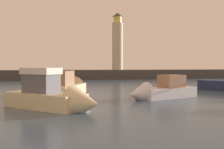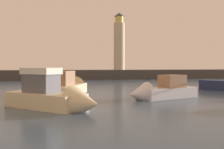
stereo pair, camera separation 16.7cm
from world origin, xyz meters
name	(u,v)px [view 2 (the right image)]	position (x,y,z in m)	size (l,w,h in m)	color
ground_plane	(100,92)	(0.00, 24.52, 0.00)	(220.00, 220.00, 0.00)	#384C60
breakwater	(80,75)	(0.00, 49.03, 0.89)	(96.97, 4.21, 1.79)	#423F3D
lighthouse	(119,43)	(7.75, 49.03, 7.10)	(2.14, 2.14, 11.21)	beige
motorboat_1	(70,87)	(-2.97, 23.76, 0.66)	(4.91, 7.69, 2.77)	beige
motorboat_2	(159,91)	(3.86, 18.52, 0.60)	(6.72, 4.04, 2.35)	silver
motorboat_5	(57,97)	(-4.22, 14.92, 0.76)	(6.31, 6.18, 3.02)	beige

